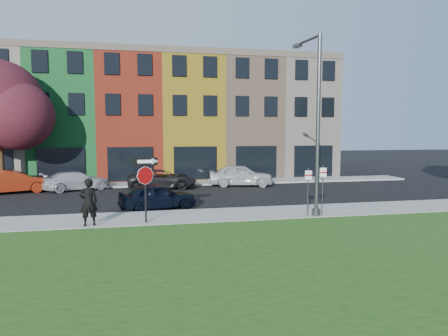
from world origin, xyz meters
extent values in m
plane|color=black|center=(0.00, 0.00, 0.00)|extent=(120.00, 120.00, 0.00)
cube|color=gray|center=(2.00, 3.00, 0.06)|extent=(40.00, 3.00, 0.12)
cube|color=gray|center=(-3.00, 15.00, 0.06)|extent=(40.00, 2.40, 0.12)
cube|color=beige|center=(-15.00, 21.20, 5.00)|extent=(5.00, 10.00, 10.00)
cube|color=#278F3F|center=(-10.00, 21.20, 5.00)|extent=(5.00, 10.00, 10.00)
cube|color=#B6331E|center=(-5.00, 21.20, 5.00)|extent=(5.00, 10.00, 10.00)
cube|color=gold|center=(0.00, 21.20, 5.00)|extent=(5.00, 10.00, 10.00)
cube|color=#91745D|center=(5.00, 21.20, 5.00)|extent=(5.00, 10.00, 10.00)
cube|color=#B5A899|center=(10.00, 21.20, 5.00)|extent=(5.00, 10.00, 10.00)
cube|color=black|center=(-2.50, 16.14, 1.50)|extent=(30.00, 0.12, 2.60)
cylinder|color=black|center=(-4.01, 2.00, 1.47)|extent=(0.08, 0.08, 2.71)
cylinder|color=silver|center=(-4.01, 1.98, 2.15)|extent=(0.79, 0.10, 0.79)
cylinder|color=maroon|center=(-4.01, 1.96, 2.15)|extent=(0.75, 0.09, 0.75)
cube|color=black|center=(-4.01, 1.98, 2.74)|extent=(1.05, 0.13, 0.34)
cube|color=silver|center=(-4.01, 1.95, 2.74)|extent=(0.66, 0.08, 0.14)
imported|color=black|center=(-6.31, 1.90, 1.11)|extent=(0.95, 0.82, 1.98)
imported|color=black|center=(-3.38, 5.47, 0.67)|extent=(3.51, 4.71, 1.34)
imported|color=maroon|center=(-12.30, 12.68, 0.75)|extent=(4.47, 5.58, 1.51)
imported|color=#AEAEB3|center=(-8.51, 13.24, 0.64)|extent=(4.95, 5.71, 1.28)
imported|color=black|center=(-2.77, 12.87, 0.66)|extent=(2.84, 5.06, 1.32)
imported|color=silver|center=(2.93, 13.04, 0.80)|extent=(3.46, 5.32, 1.60)
cylinder|color=#424547|center=(3.76, 1.90, 4.25)|extent=(0.18, 0.18, 8.26)
cylinder|color=#424547|center=(3.76, 1.90, 0.27)|extent=(0.40, 0.40, 0.30)
cylinder|color=#424547|center=(3.65, 2.89, 8.28)|extent=(0.33, 2.00, 0.12)
cube|color=#424547|center=(3.53, 3.99, 8.23)|extent=(0.31, 0.57, 0.16)
cylinder|color=#424547|center=(3.33, 1.90, 1.22)|extent=(0.05, 0.05, 2.20)
cube|color=silver|center=(3.33, 1.87, 2.01)|extent=(0.32, 0.05, 0.42)
cube|color=maroon|center=(3.33, 1.85, 2.01)|extent=(0.32, 0.04, 0.06)
cylinder|color=#424547|center=(4.05, 1.90, 1.29)|extent=(0.05, 0.05, 2.33)
cube|color=silver|center=(4.05, 1.87, 2.12)|extent=(0.32, 0.05, 0.42)
cube|color=maroon|center=(4.05, 1.85, 2.12)|extent=(0.32, 0.04, 0.06)
cylinder|color=#322210|center=(-13.49, 14.21, 1.89)|extent=(0.44, 0.44, 3.54)
sphere|color=black|center=(-12.00, 13.32, 5.01)|extent=(4.49, 4.49, 4.49)
sphere|color=black|center=(-13.19, 14.81, 6.81)|extent=(3.59, 3.59, 3.59)
camera|label=1|loc=(-4.11, -15.11, 4.04)|focal=32.00mm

